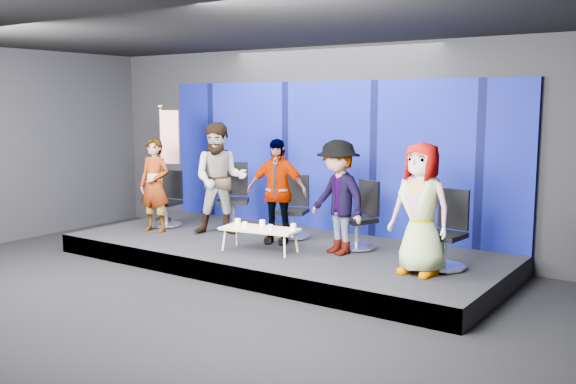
# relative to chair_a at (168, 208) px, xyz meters

# --- Properties ---
(ground) EXTENTS (10.00, 10.00, 0.00)m
(ground) POSITION_rel_chair_a_xyz_m (2.58, -2.59, -0.63)
(ground) COLOR black
(ground) RESTS_ON ground
(room_walls) EXTENTS (10.02, 8.02, 3.51)m
(room_walls) POSITION_rel_chair_a_xyz_m (2.58, -2.59, 1.80)
(room_walls) COLOR black
(room_walls) RESTS_ON ground
(riser) EXTENTS (7.00, 3.00, 0.30)m
(riser) POSITION_rel_chair_a_xyz_m (2.58, -0.09, -0.48)
(riser) COLOR black
(riser) RESTS_ON ground
(backdrop) EXTENTS (7.00, 0.08, 2.60)m
(backdrop) POSITION_rel_chair_a_xyz_m (2.58, 1.36, 0.97)
(backdrop) COLOR #060A4D
(backdrop) RESTS_ON riser
(chair_a) EXTENTS (0.65, 0.65, 1.00)m
(chair_a) POSITION_rel_chair_a_xyz_m (0.00, 0.00, 0.00)
(chair_a) COLOR silver
(chair_a) RESTS_ON riser
(panelist_a) EXTENTS (0.64, 0.48, 1.62)m
(panelist_a) POSITION_rel_chair_a_xyz_m (0.18, -0.47, 0.48)
(panelist_a) COLOR black
(panelist_a) RESTS_ON riser
(chair_b) EXTENTS (0.92, 0.92, 1.17)m
(chair_b) POSITION_rel_chair_a_xyz_m (1.16, 0.48, 0.06)
(chair_b) COLOR silver
(chair_b) RESTS_ON riser
(panelist_b) EXTENTS (1.17, 1.11, 1.90)m
(panelist_b) POSITION_rel_chair_a_xyz_m (1.28, -0.01, 0.62)
(panelist_b) COLOR black
(panelist_b) RESTS_ON riser
(chair_c) EXTENTS (0.73, 0.73, 1.03)m
(chair_c) POSITION_rel_chair_a_xyz_m (2.45, 0.48, 0.01)
(chair_c) COLOR silver
(chair_c) RESTS_ON riser
(panelist_c) EXTENTS (1.06, 0.69, 1.67)m
(panelist_c) POSITION_rel_chair_a_xyz_m (2.46, -0.03, 0.51)
(panelist_c) COLOR black
(panelist_c) RESTS_ON riser
(chair_d) EXTENTS (0.76, 0.76, 1.05)m
(chair_d) POSITION_rel_chair_a_xyz_m (3.74, 0.38, 0.02)
(chair_d) COLOR silver
(chair_d) RESTS_ON riser
(panelist_d) EXTENTS (1.25, 0.98, 1.70)m
(panelist_d) POSITION_rel_chair_a_xyz_m (3.64, -0.11, 0.52)
(panelist_d) COLOR black
(panelist_d) RESTS_ON riser
(chair_e) EXTENTS (0.67, 0.67, 1.07)m
(chair_e) POSITION_rel_chair_a_xyz_m (5.27, -0.01, 0.02)
(chair_e) COLOR silver
(chair_e) RESTS_ON riser
(panelist_e) EXTENTS (0.91, 0.65, 1.73)m
(panelist_e) POSITION_rel_chair_a_xyz_m (5.10, -0.49, 0.54)
(panelist_e) COLOR black
(panelist_e) RESTS_ON riser
(coffee_table) EXTENTS (1.23, 0.67, 0.36)m
(coffee_table) POSITION_rel_chair_a_xyz_m (2.60, -0.66, 0.00)
(coffee_table) COLOR tan
(coffee_table) RESTS_ON riser
(mug_a) EXTENTS (0.09, 0.09, 0.10)m
(mug_a) POSITION_rel_chair_a_xyz_m (2.19, -0.67, 0.08)
(mug_a) COLOR white
(mug_a) RESTS_ON coffee_table
(mug_b) EXTENTS (0.07, 0.07, 0.09)m
(mug_b) POSITION_rel_chair_a_xyz_m (2.39, -0.75, 0.07)
(mug_b) COLOR white
(mug_b) RESTS_ON coffee_table
(mug_c) EXTENTS (0.09, 0.09, 0.10)m
(mug_c) POSITION_rel_chair_a_xyz_m (2.56, -0.54, 0.08)
(mug_c) COLOR white
(mug_c) RESTS_ON coffee_table
(mug_d) EXTENTS (0.07, 0.07, 0.09)m
(mug_d) POSITION_rel_chair_a_xyz_m (2.85, -0.72, 0.07)
(mug_d) COLOR white
(mug_d) RESTS_ON coffee_table
(mug_e) EXTENTS (0.08, 0.08, 0.10)m
(mug_e) POSITION_rel_chair_a_xyz_m (3.11, -0.50, 0.08)
(mug_e) COLOR white
(mug_e) RESTS_ON coffee_table
(flag_stand) EXTENTS (0.50, 0.29, 2.21)m
(flag_stand) POSITION_rel_chair_a_xyz_m (-0.15, 0.16, 0.84)
(flag_stand) COLOR black
(flag_stand) RESTS_ON riser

